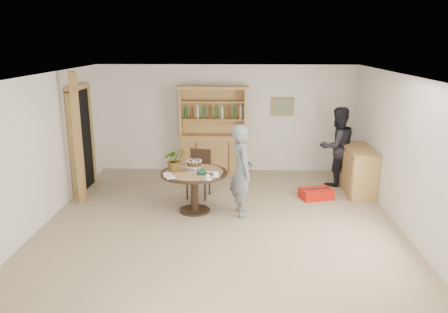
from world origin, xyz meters
TOP-DOWN VIEW (x-y plane):
  - ground at (0.00, 0.00)m, footprint 7.00×7.00m
  - room_shell at (0.00, 0.01)m, footprint 6.04×7.04m
  - doorway at (-2.93, 2.00)m, footprint 0.13×1.10m
  - pine_post at (-2.70, 1.20)m, footprint 0.12×0.12m
  - hutch at (-0.30, 3.24)m, footprint 1.62×0.54m
  - sideboard at (2.74, 2.00)m, footprint 0.54×1.26m
  - dining_table at (-0.50, 0.84)m, footprint 1.20×1.20m
  - dining_chair at (-0.48, 1.66)m, footprint 0.49×0.49m
  - birthday_cake at (-0.50, 0.89)m, footprint 0.30×0.30m
  - flower_vase at (-0.85, 0.89)m, footprint 0.47×0.44m
  - gift_tray at (-0.28, 0.71)m, footprint 0.30×0.20m
  - coffee_cup_a at (-0.10, 0.56)m, footprint 0.15×0.15m
  - coffee_cup_b at (-0.22, 0.39)m, footprint 0.15×0.15m
  - napkins at (-0.91, 0.52)m, footprint 0.24×0.33m
  - teen_boy at (0.35, 0.74)m, footprint 0.51×0.67m
  - adult_person at (2.39, 2.48)m, footprint 1.01×0.91m
  - red_suitcase at (1.84, 1.60)m, footprint 0.69×0.55m

SIDE VIEW (x-z plane):
  - ground at x=0.00m, z-range 0.00..0.00m
  - red_suitcase at x=1.84m, z-range 0.00..0.21m
  - sideboard at x=2.74m, z-range 0.00..0.94m
  - dining_chair at x=-0.48m, z-range 0.06..1.01m
  - dining_table at x=-0.50m, z-range 0.22..0.98m
  - hutch at x=-0.30m, z-range -0.33..1.71m
  - napkins at x=-0.91m, z-range 0.76..0.79m
  - gift_tray at x=-0.28m, z-range 0.75..0.83m
  - coffee_cup_b at x=-0.22m, z-range 0.75..0.84m
  - coffee_cup_a at x=-0.10m, z-range 0.76..0.84m
  - teen_boy at x=0.35m, z-range 0.00..1.64m
  - adult_person at x=2.39m, z-range 0.00..1.70m
  - birthday_cake at x=-0.50m, z-range 0.78..0.98m
  - flower_vase at x=-0.85m, z-range 0.76..1.18m
  - doorway at x=-2.93m, z-range 0.02..2.20m
  - pine_post at x=-2.70m, z-range 0.00..2.50m
  - room_shell at x=0.00m, z-range 0.48..3.00m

